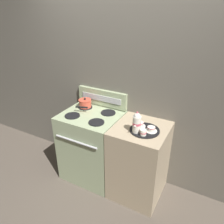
{
  "coord_description": "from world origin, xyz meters",
  "views": [
    {
      "loc": [
        1.06,
        -1.97,
        2.16
      ],
      "look_at": [
        -0.03,
        0.05,
        1.01
      ],
      "focal_mm": 35.0,
      "sensor_mm": 36.0,
      "label": 1
    }
  ],
  "objects_px": {
    "stove": "(92,146)",
    "teacup_left": "(151,129)",
    "teapot": "(137,123)",
    "saucepan": "(85,103)",
    "teacup_right": "(140,124)",
    "serving_tray": "(145,130)",
    "creamer_jug": "(143,132)"
  },
  "relations": [
    {
      "from": "stove",
      "to": "teacup_left",
      "type": "distance_m",
      "value": 0.94
    },
    {
      "from": "stove",
      "to": "teapot",
      "type": "xyz_separation_m",
      "value": [
        0.66,
        -0.13,
        0.59
      ]
    },
    {
      "from": "teapot",
      "to": "teacup_left",
      "type": "bearing_deg",
      "value": 33.82
    },
    {
      "from": "teacup_left",
      "to": "serving_tray",
      "type": "bearing_deg",
      "value": -176.18
    },
    {
      "from": "serving_tray",
      "to": "saucepan",
      "type": "bearing_deg",
      "value": 168.83
    },
    {
      "from": "stove",
      "to": "teacup_left",
      "type": "bearing_deg",
      "value": -2.66
    },
    {
      "from": "serving_tray",
      "to": "teapot",
      "type": "bearing_deg",
      "value": -126.69
    },
    {
      "from": "saucepan",
      "to": "teacup_right",
      "type": "relative_size",
      "value": 2.08
    },
    {
      "from": "teacup_left",
      "to": "teacup_right",
      "type": "xyz_separation_m",
      "value": [
        -0.14,
        0.04,
        0.0
      ]
    },
    {
      "from": "stove",
      "to": "serving_tray",
      "type": "bearing_deg",
      "value": -3.29
    },
    {
      "from": "serving_tray",
      "to": "teacup_right",
      "type": "relative_size",
      "value": 2.53
    },
    {
      "from": "serving_tray",
      "to": "creamer_jug",
      "type": "bearing_deg",
      "value": -78.32
    },
    {
      "from": "serving_tray",
      "to": "teapot",
      "type": "relative_size",
      "value": 1.36
    },
    {
      "from": "stove",
      "to": "creamer_jug",
      "type": "distance_m",
      "value": 0.91
    },
    {
      "from": "teacup_left",
      "to": "creamer_jug",
      "type": "height_order",
      "value": "creamer_jug"
    },
    {
      "from": "stove",
      "to": "saucepan",
      "type": "xyz_separation_m",
      "value": [
        -0.17,
        0.13,
        0.53
      ]
    },
    {
      "from": "teacup_right",
      "to": "serving_tray",
      "type": "bearing_deg",
      "value": -28.43
    },
    {
      "from": "serving_tray",
      "to": "teacup_left",
      "type": "height_order",
      "value": "teacup_left"
    },
    {
      "from": "serving_tray",
      "to": "creamer_jug",
      "type": "height_order",
      "value": "creamer_jug"
    },
    {
      "from": "saucepan",
      "to": "teapot",
      "type": "xyz_separation_m",
      "value": [
        0.83,
        -0.26,
        0.06
      ]
    },
    {
      "from": "teacup_left",
      "to": "teacup_right",
      "type": "relative_size",
      "value": 1.0
    },
    {
      "from": "teacup_left",
      "to": "teacup_right",
      "type": "distance_m",
      "value": 0.15
    },
    {
      "from": "stove",
      "to": "teapot",
      "type": "height_order",
      "value": "teapot"
    },
    {
      "from": "teapot",
      "to": "teacup_left",
      "type": "relative_size",
      "value": 1.86
    },
    {
      "from": "stove",
      "to": "serving_tray",
      "type": "xyz_separation_m",
      "value": [
        0.72,
        -0.04,
        0.47
      ]
    },
    {
      "from": "saucepan",
      "to": "creamer_jug",
      "type": "height_order",
      "value": "saucepan"
    },
    {
      "from": "stove",
      "to": "creamer_jug",
      "type": "height_order",
      "value": "creamer_jug"
    },
    {
      "from": "teapot",
      "to": "teacup_right",
      "type": "xyz_separation_m",
      "value": [
        -0.01,
        0.12,
        -0.09
      ]
    },
    {
      "from": "saucepan",
      "to": "serving_tray",
      "type": "height_order",
      "value": "saucepan"
    },
    {
      "from": "teapot",
      "to": "saucepan",
      "type": "bearing_deg",
      "value": 162.57
    },
    {
      "from": "saucepan",
      "to": "teacup_right",
      "type": "bearing_deg",
      "value": -9.44
    },
    {
      "from": "serving_tray",
      "to": "creamer_jug",
      "type": "xyz_separation_m",
      "value": [
        0.02,
        -0.11,
        0.04
      ]
    }
  ]
}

